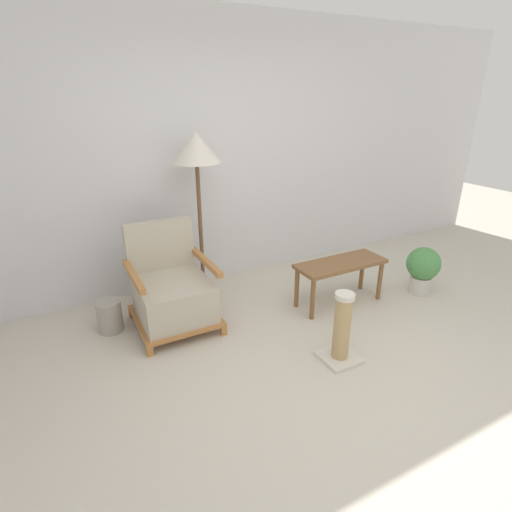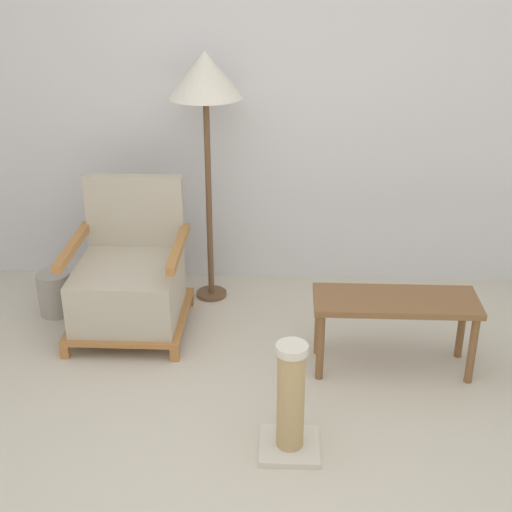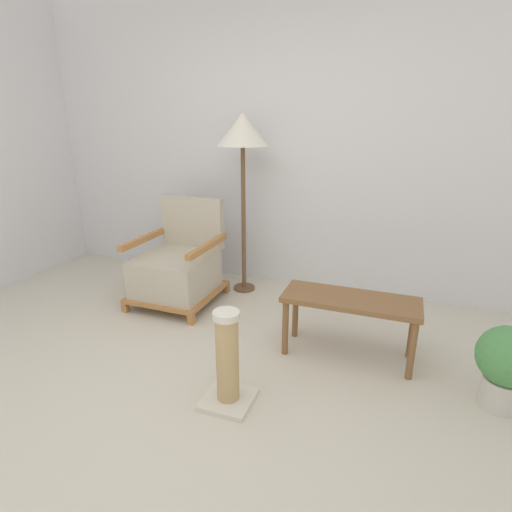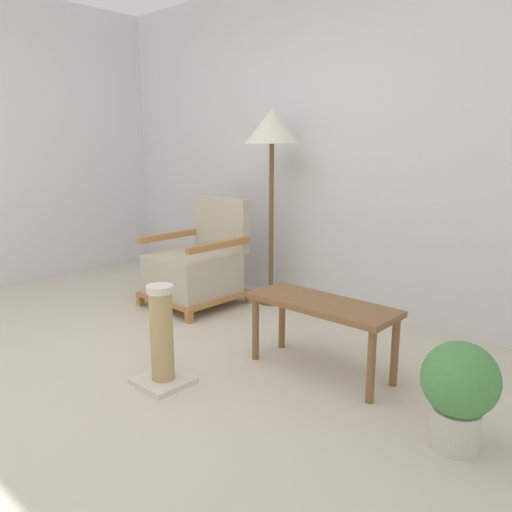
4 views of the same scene
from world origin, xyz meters
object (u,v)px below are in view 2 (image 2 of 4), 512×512
(armchair, at_px, (129,282))
(coffee_table, at_px, (395,309))
(vase, at_px, (55,293))
(floor_lamp, at_px, (205,83))
(scratching_post, at_px, (291,406))

(armchair, relative_size, coffee_table, 0.99)
(coffee_table, distance_m, vase, 2.16)
(floor_lamp, xyz_separation_m, scratching_post, (0.53, -1.55, -1.18))
(armchair, relative_size, vase, 3.17)
(armchair, distance_m, floor_lamp, 1.28)
(coffee_table, height_order, vase, coffee_table)
(floor_lamp, distance_m, scratching_post, 2.02)
(vase, relative_size, scratching_post, 0.49)
(armchair, xyz_separation_m, floor_lamp, (0.45, 0.44, 1.11))
(vase, bearing_deg, coffee_table, -14.42)
(armchair, bearing_deg, scratching_post, -48.49)
(floor_lamp, relative_size, vase, 5.75)
(coffee_table, relative_size, scratching_post, 1.55)
(armchair, height_order, vase, armchair)
(armchair, relative_size, floor_lamp, 0.55)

